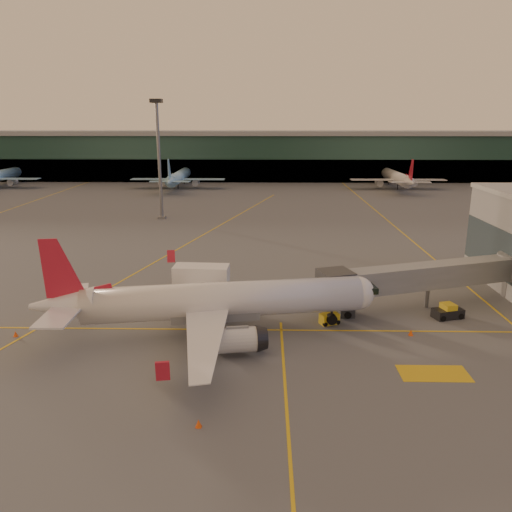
{
  "coord_description": "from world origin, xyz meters",
  "views": [
    {
      "loc": [
        3.38,
        -43.41,
        21.26
      ],
      "look_at": [
        2.11,
        16.15,
        5.0
      ],
      "focal_mm": 35.0,
      "sensor_mm": 36.0,
      "label": 1
    }
  ],
  "objects_px": {
    "catering_truck": "(202,283)",
    "gpu_cart": "(329,319)",
    "pushback_tug": "(448,312)",
    "main_airplane": "(213,302)"
  },
  "relations": [
    {
      "from": "catering_truck",
      "to": "gpu_cart",
      "type": "relative_size",
      "value": 2.8
    },
    {
      "from": "catering_truck",
      "to": "pushback_tug",
      "type": "bearing_deg",
      "value": -3.32
    },
    {
      "from": "pushback_tug",
      "to": "catering_truck",
      "type": "bearing_deg",
      "value": 156.81
    },
    {
      "from": "main_airplane",
      "to": "pushback_tug",
      "type": "height_order",
      "value": "main_airplane"
    },
    {
      "from": "main_airplane",
      "to": "catering_truck",
      "type": "relative_size",
      "value": 5.35
    },
    {
      "from": "catering_truck",
      "to": "gpu_cart",
      "type": "xyz_separation_m",
      "value": [
        14.34,
        -5.12,
        -2.23
      ]
    },
    {
      "from": "main_airplane",
      "to": "pushback_tug",
      "type": "distance_m",
      "value": 26.18
    },
    {
      "from": "main_airplane",
      "to": "gpu_cart",
      "type": "distance_m",
      "value": 12.84
    },
    {
      "from": "gpu_cart",
      "to": "catering_truck",
      "type": "bearing_deg",
      "value": 136.38
    },
    {
      "from": "catering_truck",
      "to": "gpu_cart",
      "type": "distance_m",
      "value": 15.39
    }
  ]
}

